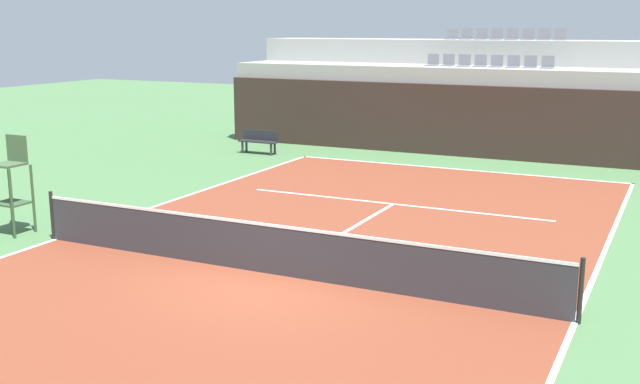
% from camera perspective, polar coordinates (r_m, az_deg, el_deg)
% --- Properties ---
extents(ground_plane, '(80.00, 80.00, 0.00)m').
position_cam_1_polar(ground_plane, '(14.45, -3.52, -6.18)').
color(ground_plane, '#477042').
extents(court_surface, '(11.00, 24.00, 0.01)m').
position_cam_1_polar(court_surface, '(14.45, -3.52, -6.16)').
color(court_surface, brown).
rests_on(court_surface, ground_plane).
extents(baseline_far, '(11.00, 0.10, 0.00)m').
position_cam_1_polar(baseline_far, '(25.22, 9.92, 1.71)').
color(baseline_far, white).
rests_on(baseline_far, court_surface).
extents(sideline_left, '(0.10, 24.00, 0.00)m').
position_cam_1_polar(sideline_left, '(17.67, -19.14, -3.36)').
color(sideline_left, white).
rests_on(sideline_left, court_surface).
extents(sideline_right, '(0.10, 24.00, 0.00)m').
position_cam_1_polar(sideline_right, '(12.83, 18.51, -9.22)').
color(sideline_right, white).
rests_on(sideline_right, court_surface).
extents(service_line_far, '(8.26, 0.10, 0.00)m').
position_cam_1_polar(service_line_far, '(20.05, 5.49, -0.89)').
color(service_line_far, white).
rests_on(service_line_far, court_surface).
extents(centre_service_line, '(0.10, 6.40, 0.00)m').
position_cam_1_polar(centre_service_line, '(17.18, 1.73, -3.10)').
color(centre_service_line, white).
rests_on(centre_service_line, court_surface).
extents(back_wall, '(19.80, 0.30, 2.53)m').
position_cam_1_polar(back_wall, '(27.51, 11.54, 5.17)').
color(back_wall, '#33231E').
rests_on(back_wall, ground_plane).
extents(stands_tier_lower, '(19.80, 2.40, 3.10)m').
position_cam_1_polar(stands_tier_lower, '(28.78, 12.24, 6.02)').
color(stands_tier_lower, '#9E9E99').
rests_on(stands_tier_lower, ground_plane).
extents(stands_tier_upper, '(19.80, 2.40, 4.03)m').
position_cam_1_polar(stands_tier_upper, '(31.06, 13.36, 7.27)').
color(stands_tier_upper, '#9E9E99').
rests_on(stands_tier_upper, ground_plane).
extents(seating_row_lower, '(4.64, 0.44, 0.44)m').
position_cam_1_polar(seating_row_lower, '(28.75, 12.44, 9.36)').
color(seating_row_lower, slate).
rests_on(seating_row_lower, stands_tier_lower).
extents(seating_row_upper, '(4.64, 0.44, 0.44)m').
position_cam_1_polar(seating_row_upper, '(31.05, 13.60, 11.22)').
color(seating_row_upper, slate).
rests_on(seating_row_upper, stands_tier_upper).
extents(tennis_net, '(11.08, 0.08, 1.07)m').
position_cam_1_polar(tennis_net, '(14.30, -3.54, -4.25)').
color(tennis_net, black).
rests_on(tennis_net, court_surface).
extents(umpire_chair, '(0.76, 0.66, 2.20)m').
position_cam_1_polar(umpire_chair, '(18.34, -22.04, 0.75)').
color(umpire_chair, '#334C2D').
rests_on(umpire_chair, ground_plane).
extents(player_bench, '(1.50, 0.40, 0.85)m').
position_cam_1_polar(player_bench, '(27.93, -4.55, 3.91)').
color(player_bench, '#232328').
rests_on(player_bench, ground_plane).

